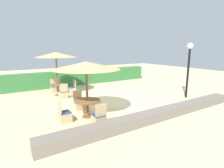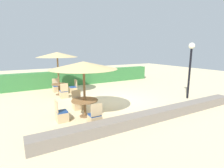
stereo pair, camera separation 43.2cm
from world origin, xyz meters
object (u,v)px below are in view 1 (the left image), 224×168
at_px(parasol_back_left, 56,55).
at_px(round_table_back_left, 58,87).
at_px(patio_chair_front_left_south, 99,119).
at_px(patio_chair_back_left_south, 63,94).
at_px(lamp_post, 189,59).
at_px(patio_chair_back_left_east, 72,90).
at_px(patio_chair_back_left_north, 55,89).
at_px(parasol_front_left, 86,66).
at_px(patio_chair_front_left_north, 79,104).
at_px(patio_chair_front_left_west, 65,116).
at_px(round_table_front_left, 87,103).

relative_size(parasol_back_left, round_table_back_left, 2.98).
bearing_deg(patio_chair_front_left_south, patio_chair_back_left_south, 90.55).
relative_size(lamp_post, round_table_back_left, 3.57).
bearing_deg(patio_chair_back_left_south, patio_chair_front_left_south, -89.45).
bearing_deg(round_table_back_left, patio_chair_back_left_east, -2.00).
bearing_deg(patio_chair_front_left_south, patio_chair_back_left_north, 90.87).
bearing_deg(parasol_front_left, round_table_back_left, 91.34).
bearing_deg(patio_chair_front_left_south, patio_chair_back_left_east, 81.37).
distance_m(patio_chair_back_left_north, patio_chair_front_left_north, 4.22).
relative_size(lamp_post, patio_chair_front_left_south, 3.57).
relative_size(patio_chair_back_left_south, patio_chair_back_left_north, 1.00).
height_order(patio_chair_back_left_south, patio_chair_front_left_south, same).
distance_m(parasol_back_left, patio_chair_front_left_west, 5.13).
distance_m(lamp_post, patio_chair_back_left_south, 7.87).
bearing_deg(patio_chair_back_left_east, patio_chair_front_left_south, 171.37).
bearing_deg(round_table_back_left, parasol_back_left, 45.00).
bearing_deg(patio_chair_back_left_south, parasol_front_left, -89.27).
height_order(lamp_post, round_table_back_left, lamp_post).
bearing_deg(patio_chair_front_left_north, round_table_front_left, 88.58).
bearing_deg(patio_chair_front_left_south, parasol_back_left, 91.07).
bearing_deg(patio_chair_front_left_north, lamp_post, 167.81).
relative_size(patio_chair_back_left_south, parasol_front_left, 0.32).
bearing_deg(round_table_back_left, patio_chair_front_left_north, -87.75).
relative_size(patio_chair_front_left_west, patio_chair_front_left_south, 1.00).
bearing_deg(round_table_back_left, round_table_front_left, -88.66).
bearing_deg(patio_chair_back_left_south, patio_chair_front_left_north, -88.29).
height_order(patio_chair_back_left_east, patio_chair_front_left_north, same).
xyz_separation_m(lamp_post, patio_chair_front_left_south, (-6.52, -0.76, -2.09)).
distance_m(patio_chair_back_left_north, patio_chair_front_left_west, 5.45).
relative_size(parasol_front_left, patio_chair_front_left_south, 3.11).
bearing_deg(patio_chair_back_left_south, round_table_front_left, -89.27).
distance_m(patio_chair_back_left_east, patio_chair_front_left_south, 5.52).
relative_size(lamp_post, patio_chair_back_left_south, 3.57).
bearing_deg(patio_chair_back_left_east, patio_chair_back_left_south, 135.68).
relative_size(parasol_back_left, patio_chair_back_left_south, 2.98).
xyz_separation_m(parasol_back_left, patio_chair_back_left_south, (0.06, -0.93, -2.33)).
xyz_separation_m(round_table_back_left, patio_chair_front_left_west, (-0.94, -4.47, -0.28)).
height_order(patio_chair_back_left_east, round_table_front_left, patio_chair_back_left_east).
height_order(round_table_front_left, patio_chair_front_left_north, patio_chair_front_left_north).
xyz_separation_m(round_table_back_left, patio_chair_back_left_north, (0.01, 0.89, -0.28)).
relative_size(round_table_back_left, patio_chair_front_left_west, 1.00).
relative_size(round_table_back_left, patio_chair_back_left_north, 1.00).
bearing_deg(round_table_front_left, round_table_back_left, 91.34).
distance_m(parasol_back_left, patio_chair_front_left_north, 4.06).
bearing_deg(patio_chair_back_left_north, parasol_front_left, 91.06).
bearing_deg(round_table_front_left, patio_chair_back_left_south, 90.73).
height_order(patio_chair_back_left_east, parasol_front_left, parasol_front_left).
xyz_separation_m(round_table_back_left, patio_chair_front_left_north, (0.13, -3.33, -0.28)).
height_order(patio_chair_back_left_south, patio_chair_back_left_east, same).
xyz_separation_m(patio_chair_back_left_north, round_table_front_left, (0.10, -5.31, 0.35)).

